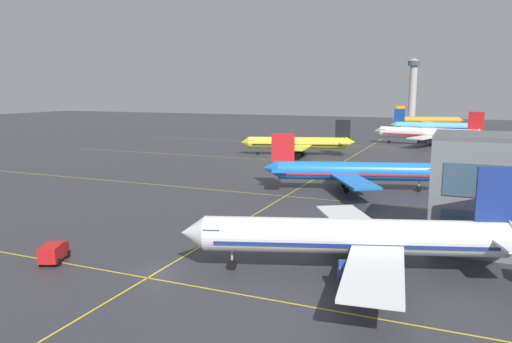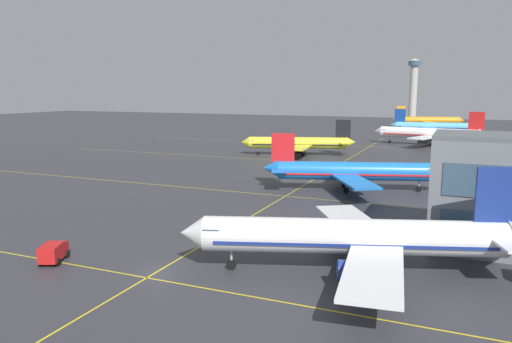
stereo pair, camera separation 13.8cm
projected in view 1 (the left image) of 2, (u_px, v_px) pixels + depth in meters
ground_plane at (159, 271)px, 50.72m from camera, size 600.00×600.00×0.00m
airliner_front_gate at (357, 237)px, 49.67m from camera, size 35.07×30.00×11.19m
airliner_second_row at (353, 171)px, 90.78m from camera, size 33.32×28.47×10.60m
airliner_third_row at (298, 143)px, 140.20m from camera, size 32.14×27.46×10.22m
airliner_far_left_stand at (429, 134)px, 164.39m from camera, size 37.45×31.99×11.65m
airliner_far_right_stand at (432, 127)px, 199.99m from camera, size 34.55×29.58×10.74m
airliner_distant_taxiway at (427, 120)px, 242.13m from camera, size 33.80×28.78×10.64m
taxiway_markings at (318, 177)px, 105.22m from camera, size 169.31×181.88×0.01m
service_truck_catering at (54, 251)px, 53.29m from camera, size 3.38×4.50×2.10m
control_tower at (413, 83)px, 341.85m from camera, size 8.82×8.82×40.10m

